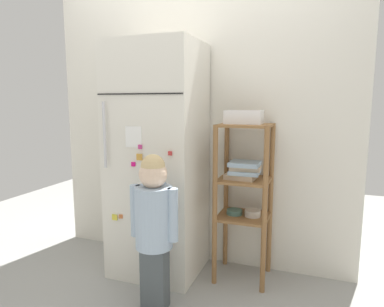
# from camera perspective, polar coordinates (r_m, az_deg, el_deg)

# --- Properties ---
(ground_plane) EXTENTS (6.00, 6.00, 0.00)m
(ground_plane) POSITION_cam_1_polar(r_m,az_deg,el_deg) (2.77, -1.59, -19.63)
(ground_plane) COLOR #999993
(kitchen_wall_back) EXTENTS (2.51, 0.03, 2.24)m
(kitchen_wall_back) POSITION_cam_1_polar(r_m,az_deg,el_deg) (2.76, 0.82, 4.66)
(kitchen_wall_back) COLOR silver
(kitchen_wall_back) RESTS_ON ground
(refrigerator) EXTENTS (0.65, 0.59, 1.74)m
(refrigerator) POSITION_cam_1_polar(r_m,az_deg,el_deg) (2.58, -5.78, -1.23)
(refrigerator) COLOR silver
(refrigerator) RESTS_ON ground
(child_standing) EXTENTS (0.32, 0.24, 1.00)m
(child_standing) POSITION_cam_1_polar(r_m,az_deg,el_deg) (2.16, -6.43, -10.55)
(child_standing) COLOR #4A5255
(child_standing) RESTS_ON ground
(pantry_shelf_unit) EXTENTS (0.39, 0.35, 1.16)m
(pantry_shelf_unit) POSITION_cam_1_polar(r_m,az_deg,el_deg) (2.50, 8.76, -5.19)
(pantry_shelf_unit) COLOR olive
(pantry_shelf_unit) RESTS_ON ground
(fruit_bin) EXTENTS (0.26, 0.17, 0.10)m
(fruit_bin) POSITION_cam_1_polar(r_m,az_deg,el_deg) (2.45, 9.17, 5.87)
(fruit_bin) COLOR white
(fruit_bin) RESTS_ON pantry_shelf_unit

